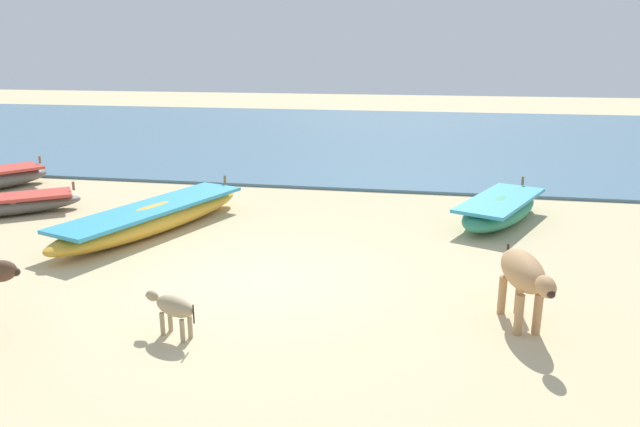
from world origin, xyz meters
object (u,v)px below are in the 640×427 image
fishing_boat_2 (154,217)px  cow_adult_tan (524,275)px  fishing_boat_5 (500,209)px  calf_near_dun (173,307)px  fishing_boat_4 (2,205)px

fishing_boat_2 → cow_adult_tan: (6.67, -3.03, 0.43)m
fishing_boat_5 → calf_near_dun: (-4.63, -6.11, 0.11)m
fishing_boat_2 → fishing_boat_4: 3.85m
fishing_boat_4 → fishing_boat_5: fishing_boat_5 is taller
fishing_boat_5 → cow_adult_tan: bearing=-158.6°
fishing_boat_5 → calf_near_dun: size_ratio=4.19×
fishing_boat_4 → cow_adult_tan: bearing=-54.2°
fishing_boat_2 → cow_adult_tan: cow_adult_tan is taller
fishing_boat_4 → cow_adult_tan: 11.08m
calf_near_dun → fishing_boat_4: bearing=-14.9°
fishing_boat_2 → fishing_boat_5: size_ratio=1.46×
cow_adult_tan → calf_near_dun: bearing=-88.1°
fishing_boat_4 → fishing_boat_2: bearing=-42.7°
cow_adult_tan → calf_near_dun: 4.54m
fishing_boat_5 → calf_near_dun: fishing_boat_5 is taller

